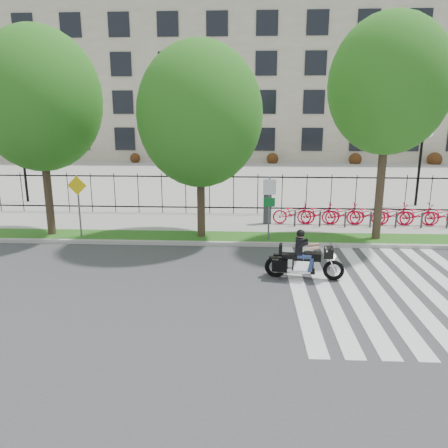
{
  "coord_description": "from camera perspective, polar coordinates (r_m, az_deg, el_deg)",
  "views": [
    {
      "loc": [
        0.63,
        -12.21,
        4.93
      ],
      "look_at": [
        -0.16,
        3.0,
        1.14
      ],
      "focal_mm": 35.0,
      "sensor_mm": 36.0,
      "label": 1
    }
  ],
  "objects": [
    {
      "name": "sidewalk",
      "position": [
        20.26,
        1.09,
        0.1
      ],
      "size": [
        60.0,
        3.5,
        0.15
      ],
      "primitive_type": "cube",
      "color": "gray",
      "rests_on": "ground"
    },
    {
      "name": "lamp_post_right",
      "position": [
        26.02,
        24.37,
        8.95
      ],
      "size": [
        1.06,
        0.7,
        4.25
      ],
      "color": "black",
      "rests_on": "ground"
    },
    {
      "name": "ground",
      "position": [
        13.18,
        0.01,
        -8.0
      ],
      "size": [
        120.0,
        120.0,
        0.0
      ],
      "primitive_type": "plane",
      "color": "#3C3C3F",
      "rests_on": "ground"
    },
    {
      "name": "street_tree_0",
      "position": [
        18.97,
        -23.0,
        14.69
      ],
      "size": [
        4.82,
        4.82,
        8.15
      ],
      "color": "#33251C",
      "rests_on": "grass_verge"
    },
    {
      "name": "grass_verge",
      "position": [
        17.85,
        0.83,
        -1.82
      ],
      "size": [
        60.0,
        1.5,
        0.15
      ],
      "primitive_type": "cube",
      "color": "#195415",
      "rests_on": "ground"
    },
    {
      "name": "iron_fence",
      "position": [
        21.75,
        1.26,
        3.96
      ],
      "size": [
        30.0,
        0.06,
        2.0
      ],
      "primitive_type": null,
      "color": "black",
      "rests_on": "sidewalk"
    },
    {
      "name": "plaza",
      "position": [
        37.53,
        1.98,
        6.49
      ],
      "size": [
        80.0,
        34.0,
        0.1
      ],
      "primitive_type": "cube",
      "color": "gray",
      "rests_on": "ground"
    },
    {
      "name": "motorcycle_rider",
      "position": [
        13.74,
        10.4,
        -4.53
      ],
      "size": [
        2.44,
        0.84,
        1.88
      ],
      "color": "black",
      "rests_on": "ground"
    },
    {
      "name": "sign_pole_regulatory",
      "position": [
        17.11,
        5.93,
        3.15
      ],
      "size": [
        0.5,
        0.09,
        2.5
      ],
      "color": "#59595B",
      "rests_on": "grass_verge"
    },
    {
      "name": "curb",
      "position": [
        17.03,
        0.72,
        -2.6
      ],
      "size": [
        60.0,
        0.2,
        0.15
      ],
      "primitive_type": "cube",
      "color": "#A3A099",
      "rests_on": "ground"
    },
    {
      "name": "lamp_post_left",
      "position": [
        27.36,
        -24.87,
        9.08
      ],
      "size": [
        1.06,
        0.7,
        4.25
      ],
      "color": "black",
      "rests_on": "ground"
    },
    {
      "name": "bike_share_station",
      "position": [
        20.75,
        19.55,
        1.24
      ],
      "size": [
        10.02,
        0.87,
        1.5
      ],
      "color": "#2D2D33",
      "rests_on": "sidewalk"
    },
    {
      "name": "office_building",
      "position": [
        57.35,
        2.45,
        19.0
      ],
      "size": [
        60.0,
        21.9,
        20.15
      ],
      "color": "#9F9980",
      "rests_on": "ground"
    },
    {
      "name": "street_tree_2",
      "position": [
        17.97,
        20.75,
        16.6
      ],
      "size": [
        4.48,
        4.48,
        8.47
      ],
      "color": "#33251C",
      "rests_on": "grass_verge"
    },
    {
      "name": "street_tree_1",
      "position": [
        17.26,
        -3.17,
        14.02
      ],
      "size": [
        4.83,
        4.83,
        7.59
      ],
      "color": "#33251C",
      "rests_on": "grass_verge"
    },
    {
      "name": "sign_pole_warning",
      "position": [
        18.36,
        -18.5,
        3.24
      ],
      "size": [
        0.78,
        0.09,
        2.49
      ],
      "color": "#59595B",
      "rests_on": "grass_verge"
    },
    {
      "name": "crosswalk_stripes",
      "position": [
        13.82,
        20.62,
        -7.85
      ],
      "size": [
        5.7,
        8.0,
        0.01
      ],
      "primitive_type": null,
      "color": "silver",
      "rests_on": "ground"
    }
  ]
}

